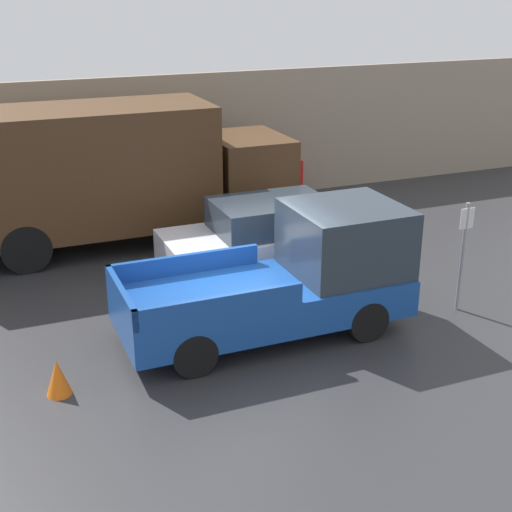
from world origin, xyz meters
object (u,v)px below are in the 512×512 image
at_px(delivery_truck, 103,171).
at_px(newspaper_box, 293,178).
at_px(car, 267,238).
at_px(parking_sign, 463,251).
at_px(traffic_cone, 58,377).
at_px(pickup_truck, 293,277).

distance_m(delivery_truck, newspaper_box, 6.53).
bearing_deg(newspaper_box, car, -120.50).
distance_m(car, newspaper_box, 6.27).
bearing_deg(parking_sign, newspaper_box, 87.06).
height_order(newspaper_box, traffic_cone, newspaper_box).
xyz_separation_m(newspaper_box, traffic_cone, (-8.10, -8.66, -0.23)).
height_order(pickup_truck, traffic_cone, pickup_truck).
bearing_deg(pickup_truck, parking_sign, -8.47).
xyz_separation_m(car, traffic_cone, (-4.92, -3.26, -0.55)).
relative_size(car, traffic_cone, 7.49).
height_order(delivery_truck, traffic_cone, delivery_truck).
xyz_separation_m(car, parking_sign, (2.74, -3.10, 0.39)).
bearing_deg(delivery_truck, car, -48.63).
bearing_deg(car, parking_sign, -48.49).
relative_size(car, newspaper_box, 4.22).
relative_size(parking_sign, newspaper_box, 2.07).
bearing_deg(traffic_cone, delivery_truck, 72.16).
bearing_deg(newspaper_box, delivery_truck, -160.08).
height_order(pickup_truck, delivery_truck, delivery_truck).
relative_size(car, parking_sign, 2.04).
distance_m(pickup_truck, newspaper_box, 8.86).
bearing_deg(newspaper_box, parking_sign, -92.94).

